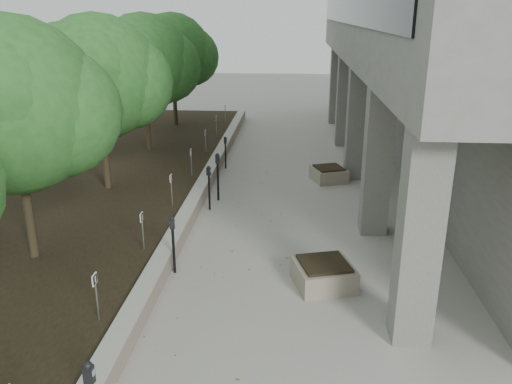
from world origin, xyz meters
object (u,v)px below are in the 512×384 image
(planter_back, at_px, (329,174))
(parking_meter_2, at_px, (173,245))
(crabapple_tree_5, at_px, (173,70))
(parking_meter_4, at_px, (218,177))
(crabapple_tree_2, at_px, (18,142))
(crabapple_tree_4, at_px, (145,83))
(crabapple_tree_3, at_px, (100,104))
(planter_front, at_px, (324,274))
(parking_meter_3, at_px, (209,188))
(parking_meter_5, at_px, (225,153))

(planter_back, bearing_deg, parking_meter_2, -118.68)
(crabapple_tree_5, height_order, parking_meter_4, crabapple_tree_5)
(crabapple_tree_2, height_order, parking_meter_2, crabapple_tree_2)
(crabapple_tree_4, height_order, crabapple_tree_5, same)
(crabapple_tree_2, distance_m, crabapple_tree_5, 15.00)
(crabapple_tree_3, height_order, parking_meter_4, crabapple_tree_3)
(crabapple_tree_3, xyz_separation_m, planter_back, (7.26, 2.51, -2.86))
(planter_front, bearing_deg, parking_meter_3, 126.31)
(crabapple_tree_2, distance_m, crabapple_tree_4, 10.00)
(parking_meter_2, xyz_separation_m, parking_meter_3, (0.17, 4.12, -0.00))
(crabapple_tree_3, relative_size, parking_meter_5, 4.28)
(parking_meter_4, height_order, parking_meter_5, parking_meter_4)
(planter_back, bearing_deg, planter_front, -94.17)
(crabapple_tree_4, height_order, parking_meter_2, crabapple_tree_4)
(parking_meter_3, bearing_deg, planter_back, 54.05)
(crabapple_tree_5, height_order, parking_meter_2, crabapple_tree_5)
(parking_meter_2, relative_size, parking_meter_4, 0.90)
(crabapple_tree_3, bearing_deg, crabapple_tree_4, 90.00)
(parking_meter_2, bearing_deg, parking_meter_3, 78.57)
(crabapple_tree_3, distance_m, crabapple_tree_4, 5.00)
(planter_front, bearing_deg, parking_meter_5, 110.59)
(parking_meter_2, xyz_separation_m, parking_meter_4, (0.32, 4.99, 0.08))
(crabapple_tree_2, height_order, parking_meter_3, crabapple_tree_2)
(crabapple_tree_3, bearing_deg, crabapple_tree_5, 90.00)
(parking_meter_2, xyz_separation_m, planter_back, (4.01, 7.33, -0.45))
(crabapple_tree_4, relative_size, parking_meter_3, 3.86)
(crabapple_tree_2, relative_size, crabapple_tree_4, 1.00)
(crabapple_tree_5, height_order, planter_front, crabapple_tree_5)
(parking_meter_4, bearing_deg, planter_front, -75.46)
(parking_meter_2, relative_size, parking_meter_5, 1.11)
(parking_meter_2, xyz_separation_m, parking_meter_5, (0.09, 8.60, -0.07))
(parking_meter_3, distance_m, planter_front, 5.55)
(parking_meter_3, xyz_separation_m, planter_back, (3.84, 3.21, -0.44))
(parking_meter_2, distance_m, parking_meter_4, 5.00)
(crabapple_tree_3, distance_m, crabapple_tree_5, 10.00)
(parking_meter_2, bearing_deg, crabapple_tree_4, 99.28)
(crabapple_tree_5, distance_m, parking_meter_3, 11.49)
(parking_meter_3, height_order, parking_meter_5, parking_meter_3)
(crabapple_tree_2, xyz_separation_m, crabapple_tree_3, (0.00, 5.00, 0.00))
(crabapple_tree_3, height_order, parking_meter_5, crabapple_tree_3)
(crabapple_tree_2, distance_m, parking_meter_3, 6.00)
(crabapple_tree_5, distance_m, planter_front, 16.82)
(parking_meter_3, distance_m, planter_back, 5.02)
(crabapple_tree_2, bearing_deg, crabapple_tree_4, 90.00)
(crabapple_tree_5, height_order, planter_back, crabapple_tree_5)
(crabapple_tree_2, xyz_separation_m, parking_meter_5, (3.34, 8.78, -2.48))
(crabapple_tree_2, height_order, crabapple_tree_3, same)
(crabapple_tree_3, relative_size, parking_meter_4, 3.45)
(parking_meter_2, bearing_deg, planter_front, -14.69)
(crabapple_tree_4, distance_m, parking_meter_2, 10.62)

